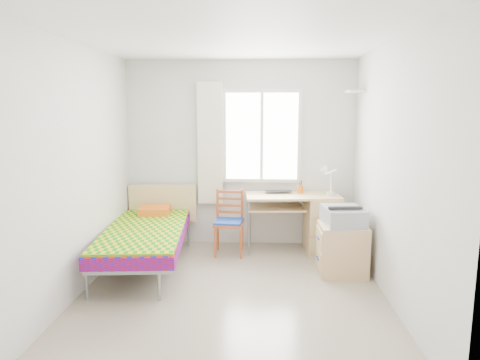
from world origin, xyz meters
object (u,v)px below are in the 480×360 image
desk (317,221)px  printer (343,216)px  bed (147,233)px  chair (230,218)px  cabinet (342,249)px

desk → printer: (0.20, -0.80, 0.28)m
bed → chair: size_ratio=2.39×
chair → printer: bearing=-19.0°
desk → chair: chair is taller
printer → bed: bearing=170.9°
cabinet → printer: printer is taller
bed → desk: bearing=12.6°
cabinet → chair: bearing=153.2°
bed → desk: (2.17, 0.69, 0.00)m
bed → printer: size_ratio=3.81×
desk → printer: 0.87m
chair → printer: size_ratio=1.59×
printer → cabinet: bearing=-99.8°
bed → printer: bed is taller
bed → cabinet: 2.37m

